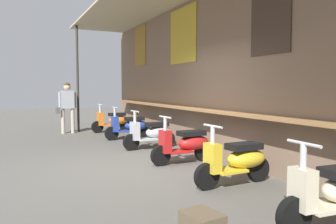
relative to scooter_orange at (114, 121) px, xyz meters
The scene contains 8 objects.
ground_plane 5.37m from the scooter_orange, 11.66° to the right, with size 38.91×38.91×0.00m, color #56544F.
market_stall_facade 5.58m from the scooter_orange, ahead, with size 13.89×2.26×3.86m.
scooter_orange is the anchor object (origin of this frame).
scooter_blue 1.80m from the scooter_orange, ahead, with size 0.46×1.40×0.97m.
scooter_silver 3.51m from the scooter_orange, ahead, with size 0.48×1.40×0.97m.
scooter_red 5.29m from the scooter_orange, ahead, with size 0.46×1.40×0.97m.
scooter_yellow 6.99m from the scooter_orange, ahead, with size 0.46×1.40×0.97m.
shopper_with_handbag 1.67m from the scooter_orange, 100.10° to the right, with size 0.27×0.66×1.69m.
Camera 1 is at (5.98, -2.11, 1.52)m, focal length 35.94 mm.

